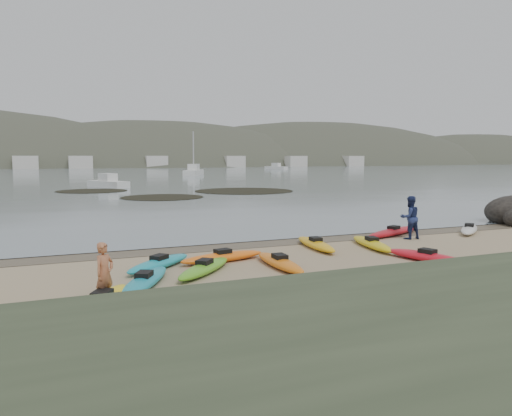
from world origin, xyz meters
name	(u,v)px	position (x,y,z in m)	size (l,w,h in m)	color
ground	(256,242)	(0.00, 0.00, 0.00)	(600.00, 600.00, 0.00)	tan
wet_sand	(259,243)	(0.00, -0.30, 0.00)	(60.00, 60.00, 0.00)	brown
water	(60,163)	(0.00, 300.00, 0.01)	(1200.00, 1200.00, 0.00)	slate
kayaks	(286,256)	(-0.55, -4.09, 0.17)	(23.75, 9.34, 0.34)	orange
person_west	(104,273)	(-7.17, -7.11, 0.80)	(0.58, 0.38, 1.60)	#B36B47
person_east	(410,218)	(6.75, -2.01, 0.98)	(0.96, 0.74, 1.97)	navy
kelp_mats	(187,193)	(5.01, 30.38, 0.03)	(24.27, 18.85, 0.04)	black
moored_boats	(75,174)	(-3.28, 78.71, 0.57)	(103.60, 77.44, 1.31)	silver
far_hills	(166,202)	(39.38, 193.97, -15.93)	(550.00, 135.00, 80.00)	#384235
far_town	(94,162)	(6.00, 145.00, 2.00)	(199.00, 5.00, 4.00)	beige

